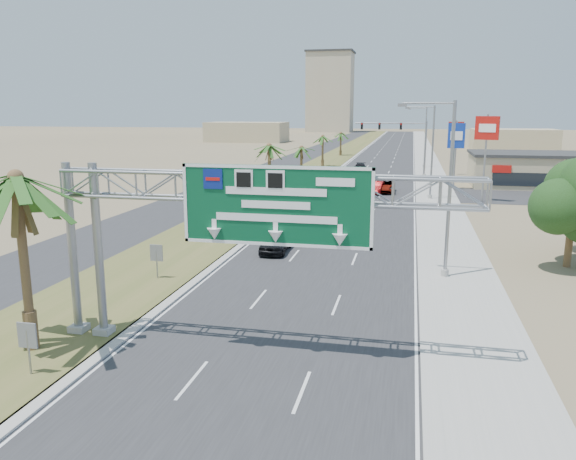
% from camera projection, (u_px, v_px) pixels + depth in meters
% --- Properties ---
extents(road, '(12.00, 300.00, 0.02)m').
position_uv_depth(road, '(385.00, 157.00, 118.06)').
color(road, '#28282B').
rests_on(road, ground).
extents(sidewalk_right, '(4.00, 300.00, 0.10)m').
position_uv_depth(sidewalk_right, '(427.00, 157.00, 116.28)').
color(sidewalk_right, '#9E9B93').
rests_on(sidewalk_right, ground).
extents(median_grass, '(7.00, 300.00, 0.12)m').
position_uv_depth(median_grass, '(338.00, 156.00, 120.14)').
color(median_grass, '#4E5525').
rests_on(median_grass, ground).
extents(opposing_road, '(8.00, 300.00, 0.02)m').
position_uv_depth(opposing_road, '(306.00, 155.00, 121.61)').
color(opposing_road, '#28282B').
rests_on(opposing_road, ground).
extents(sign_gantry, '(16.75, 1.24, 7.50)m').
position_uv_depth(sign_gantry, '(239.00, 201.00, 21.40)').
color(sign_gantry, gray).
rests_on(sign_gantry, ground).
extents(palm_near, '(5.70, 5.70, 8.35)m').
position_uv_depth(palm_near, '(16.00, 179.00, 21.08)').
color(palm_near, brown).
rests_on(palm_near, ground).
extents(palm_row_b, '(3.99, 3.99, 5.95)m').
position_uv_depth(palm_row_b, '(220.00, 169.00, 44.50)').
color(palm_row_b, brown).
rests_on(palm_row_b, ground).
extents(palm_row_c, '(3.99, 3.99, 6.75)m').
position_uv_depth(palm_row_c, '(269.00, 147.00, 59.62)').
color(palm_row_c, brown).
rests_on(palm_row_c, ground).
extents(palm_row_d, '(3.99, 3.99, 5.45)m').
position_uv_depth(palm_row_d, '(301.00, 148.00, 77.08)').
color(palm_row_d, brown).
rests_on(palm_row_d, ground).
extents(palm_row_e, '(3.99, 3.99, 6.15)m').
position_uv_depth(palm_row_e, '(323.00, 137.00, 95.10)').
color(palm_row_e, brown).
rests_on(palm_row_e, ground).
extents(palm_row_f, '(3.99, 3.99, 5.75)m').
position_uv_depth(palm_row_f, '(341.00, 134.00, 119.07)').
color(palm_row_f, brown).
rests_on(palm_row_f, ground).
extents(streetlight_near, '(3.27, 0.44, 10.00)m').
position_uv_depth(streetlight_near, '(446.00, 197.00, 31.47)').
color(streetlight_near, gray).
rests_on(streetlight_near, ground).
extents(streetlight_mid, '(3.27, 0.44, 10.00)m').
position_uv_depth(streetlight_mid, '(430.00, 156.00, 60.14)').
color(streetlight_mid, gray).
rests_on(streetlight_mid, ground).
extents(streetlight_far, '(3.27, 0.44, 10.00)m').
position_uv_depth(streetlight_far, '(424.00, 140.00, 94.54)').
color(streetlight_far, gray).
rests_on(streetlight_far, ground).
extents(signal_mast, '(10.28, 0.71, 8.00)m').
position_uv_depth(signal_mast, '(411.00, 144.00, 79.64)').
color(signal_mast, gray).
rests_on(signal_mast, ground).
extents(store_building, '(18.00, 10.00, 4.00)m').
position_uv_depth(store_building, '(545.00, 171.00, 71.01)').
color(store_building, tan).
rests_on(store_building, ground).
extents(oak_near, '(4.50, 4.50, 6.80)m').
position_uv_depth(oak_near, '(574.00, 194.00, 33.72)').
color(oak_near, brown).
rests_on(oak_near, ground).
extents(median_signback_a, '(0.75, 0.08, 2.08)m').
position_uv_depth(median_signback_a, '(28.00, 339.00, 20.01)').
color(median_signback_a, gray).
rests_on(median_signback_a, ground).
extents(median_signback_b, '(0.75, 0.08, 2.08)m').
position_uv_depth(median_signback_b, '(156.00, 255.00, 31.63)').
color(median_signback_b, gray).
rests_on(median_signback_b, ground).
extents(tower_distant, '(20.00, 16.00, 35.00)m').
position_uv_depth(tower_distant, '(330.00, 93.00, 254.88)').
color(tower_distant, tan).
rests_on(tower_distant, ground).
extents(building_distant_left, '(24.00, 14.00, 6.00)m').
position_uv_depth(building_distant_left, '(247.00, 132.00, 174.61)').
color(building_distant_left, tan).
rests_on(building_distant_left, ground).
extents(building_distant_right, '(20.00, 12.00, 5.00)m').
position_uv_depth(building_distant_right, '(513.00, 139.00, 139.94)').
color(building_distant_right, tan).
rests_on(building_distant_right, ground).
extents(car_left_lane, '(1.85, 4.32, 1.45)m').
position_uv_depth(car_left_lane, '(276.00, 241.00, 38.20)').
color(car_left_lane, black).
rests_on(car_left_lane, ground).
extents(car_mid_lane, '(1.91, 4.47, 1.43)m').
position_uv_depth(car_mid_lane, '(376.00, 188.00, 64.97)').
color(car_mid_lane, maroon).
rests_on(car_mid_lane, ground).
extents(car_right_lane, '(2.47, 5.31, 1.47)m').
position_uv_depth(car_right_lane, '(384.00, 186.00, 66.07)').
color(car_right_lane, gray).
rests_on(car_right_lane, ground).
extents(car_far, '(1.86, 4.47, 1.29)m').
position_uv_depth(car_far, '(360.00, 168.00, 88.65)').
color(car_far, black).
rests_on(car_far, ground).
extents(pole_sign_red_near, '(2.35, 1.12, 9.11)m').
position_uv_depth(pole_sign_red_near, '(487.00, 133.00, 57.64)').
color(pole_sign_red_near, gray).
rests_on(pole_sign_red_near, ground).
extents(pole_sign_blue, '(2.02, 0.54, 8.21)m').
position_uv_depth(pole_sign_blue, '(456.00, 139.00, 67.55)').
color(pole_sign_blue, gray).
rests_on(pole_sign_blue, ground).
extents(pole_sign_red_far, '(2.22, 0.53, 8.08)m').
position_uv_depth(pole_sign_red_far, '(456.00, 132.00, 82.85)').
color(pole_sign_red_far, gray).
rests_on(pole_sign_red_far, ground).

